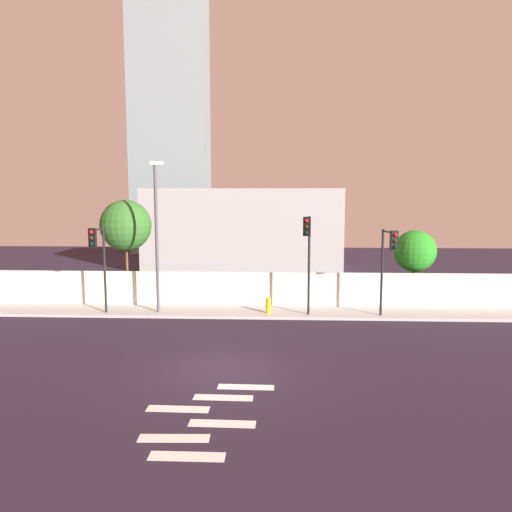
% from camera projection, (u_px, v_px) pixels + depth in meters
% --- Properties ---
extents(ground_plane, '(80.00, 80.00, 0.00)m').
position_uv_depth(ground_plane, '(223.00, 370.00, 17.35)').
color(ground_plane, '#261C2C').
extents(sidewalk, '(36.00, 2.40, 0.15)m').
position_uv_depth(sidewalk, '(240.00, 312.00, 25.47)').
color(sidewalk, '#A8A8A8').
rests_on(sidewalk, ground).
extents(perimeter_wall, '(36.00, 0.18, 1.80)m').
position_uv_depth(perimeter_wall, '(242.00, 289.00, 26.62)').
color(perimeter_wall, silver).
rests_on(perimeter_wall, sidewalk).
extents(crosswalk_marking, '(3.64, 4.71, 0.01)m').
position_uv_depth(crosswalk_marking, '(207.00, 416.00, 13.71)').
color(crosswalk_marking, silver).
rests_on(crosswalk_marking, ground).
extents(traffic_light_left, '(0.52, 1.41, 4.27)m').
position_uv_depth(traffic_light_left, '(389.00, 254.00, 23.47)').
color(traffic_light_left, black).
rests_on(traffic_light_left, sidewalk).
extents(traffic_light_center, '(0.42, 1.10, 4.88)m').
position_uv_depth(traffic_light_center, '(308.00, 245.00, 23.78)').
color(traffic_light_center, black).
rests_on(traffic_light_center, sidewalk).
extents(traffic_light_right, '(0.35, 1.48, 4.35)m').
position_uv_depth(traffic_light_right, '(98.00, 251.00, 24.03)').
color(traffic_light_right, black).
rests_on(traffic_light_right, sidewalk).
extents(street_lamp_curbside, '(0.94, 2.12, 7.49)m').
position_uv_depth(street_lamp_curbside, '(157.00, 226.00, 24.38)').
color(street_lamp_curbside, '#4C4C51').
rests_on(street_lamp_curbside, sidewalk).
extents(fire_hydrant, '(0.44, 0.26, 0.82)m').
position_uv_depth(fire_hydrant, '(268.00, 304.00, 24.88)').
color(fire_hydrant, gold).
rests_on(fire_hydrant, sidewalk).
extents(roadside_tree_leftmost, '(2.82, 2.82, 5.78)m').
position_uv_depth(roadside_tree_leftmost, '(126.00, 226.00, 27.36)').
color(roadside_tree_leftmost, brown).
rests_on(roadside_tree_leftmost, ground).
extents(roadside_tree_midleft, '(2.26, 2.26, 4.16)m').
position_uv_depth(roadside_tree_midleft, '(415.00, 251.00, 26.84)').
color(roadside_tree_midleft, brown).
rests_on(roadside_tree_midleft, ground).
extents(low_building_distant, '(15.55, 6.00, 6.51)m').
position_uv_depth(low_building_distant, '(243.00, 229.00, 40.26)').
color(low_building_distant, '#9F9F9F').
rests_on(low_building_distant, ground).
extents(tower_on_skyline, '(7.68, 5.00, 30.07)m').
position_uv_depth(tower_on_skyline, '(170.00, 106.00, 51.06)').
color(tower_on_skyline, gray).
rests_on(tower_on_skyline, ground).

